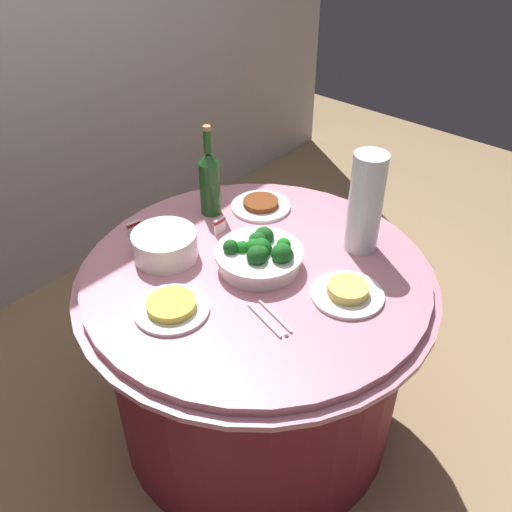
{
  "coord_description": "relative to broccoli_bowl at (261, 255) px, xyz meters",
  "views": [
    {
      "loc": [
        -1.06,
        -0.92,
        1.83
      ],
      "look_at": [
        0.0,
        0.0,
        0.79
      ],
      "focal_mm": 39.3,
      "sensor_mm": 36.0,
      "label": 1
    }
  ],
  "objects": [
    {
      "name": "serving_tongs",
      "position": [
        -0.17,
        -0.19,
        -0.04
      ],
      "size": [
        0.08,
        0.17,
        0.01
      ],
      "color": "silver",
      "rests_on": "buffet_table"
    },
    {
      "name": "food_plate_noodles",
      "position": [
        0.06,
        -0.29,
        -0.03
      ],
      "size": [
        0.22,
        0.22,
        0.04
      ],
      "color": "white",
      "rests_on": "buffet_table"
    },
    {
      "name": "label_placard_mid",
      "position": [
        0.06,
        0.23,
        -0.02
      ],
      "size": [
        0.05,
        0.01,
        0.05
      ],
      "color": "white",
      "rests_on": "buffet_table"
    },
    {
      "name": "broccoli_bowl",
      "position": [
        0.0,
        0.0,
        0.0
      ],
      "size": [
        0.28,
        0.28,
        0.12
      ],
      "color": "white",
      "rests_on": "buffet_table"
    },
    {
      "name": "decorative_fruit_vase",
      "position": [
        0.3,
        -0.18,
        0.1
      ],
      "size": [
        0.11,
        0.11,
        0.34
      ],
      "color": "silver",
      "rests_on": "buffet_table"
    },
    {
      "name": "food_plate_stir_fry",
      "position": [
        0.27,
        0.23,
        -0.03
      ],
      "size": [
        0.22,
        0.22,
        0.03
      ],
      "color": "white",
      "rests_on": "buffet_table"
    },
    {
      "name": "buffet_table",
      "position": [
        -0.02,
        0.0,
        -0.41
      ],
      "size": [
        1.16,
        1.16,
        0.74
      ],
      "color": "maroon",
      "rests_on": "ground_plane"
    },
    {
      "name": "wine_bottle",
      "position": [
        0.13,
        0.35,
        0.08
      ],
      "size": [
        0.07,
        0.07,
        0.34
      ],
      "color": "#1B4A1A",
      "rests_on": "buffet_table"
    },
    {
      "name": "plate_stack",
      "position": [
        -0.16,
        0.27,
        -0.0
      ],
      "size": [
        0.21,
        0.21,
        0.09
      ],
      "color": "white",
      "rests_on": "buffet_table"
    },
    {
      "name": "ground_plane",
      "position": [
        -0.02,
        0.0,
        -0.79
      ],
      "size": [
        6.0,
        6.0,
        0.0
      ],
      "primitive_type": "plane",
      "color": "#9E7F5B"
    },
    {
      "name": "food_plate_fried_egg",
      "position": [
        -0.33,
        0.06,
        -0.03
      ],
      "size": [
        0.22,
        0.22,
        0.04
      ],
      "color": "white",
      "rests_on": "buffet_table"
    },
    {
      "name": "label_placard_front",
      "position": [
        -0.15,
        0.44,
        -0.02
      ],
      "size": [
        0.05,
        0.01,
        0.05
      ],
      "color": "white",
      "rests_on": "buffet_table"
    }
  ]
}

